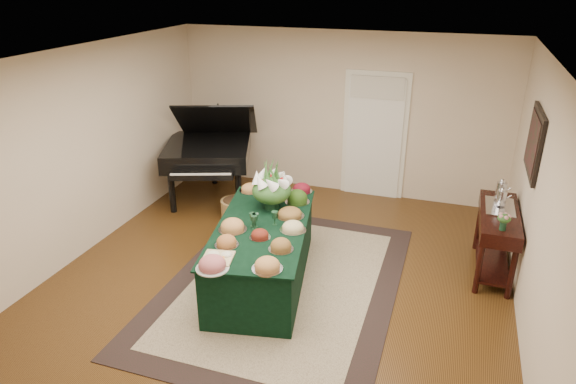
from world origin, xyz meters
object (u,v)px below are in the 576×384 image
(grand_piano, at_px, (208,151))
(mahogany_sideboard, at_px, (498,226))
(buffet_table, at_px, (263,253))
(floral_centerpiece, at_px, (272,186))

(grand_piano, distance_m, mahogany_sideboard, 4.54)
(buffet_table, distance_m, floral_centerpiece, 0.84)
(mahogany_sideboard, bearing_deg, grand_piano, 167.80)
(floral_centerpiece, bearing_deg, mahogany_sideboard, 13.24)
(buffet_table, height_order, mahogany_sideboard, mahogany_sideboard)
(mahogany_sideboard, bearing_deg, floral_centerpiece, -166.76)
(floral_centerpiece, height_order, grand_piano, grand_piano)
(buffet_table, bearing_deg, grand_piano, 130.03)
(floral_centerpiece, xyz_separation_m, mahogany_sideboard, (2.73, 0.64, -0.42))
(floral_centerpiece, bearing_deg, buffet_table, -83.55)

